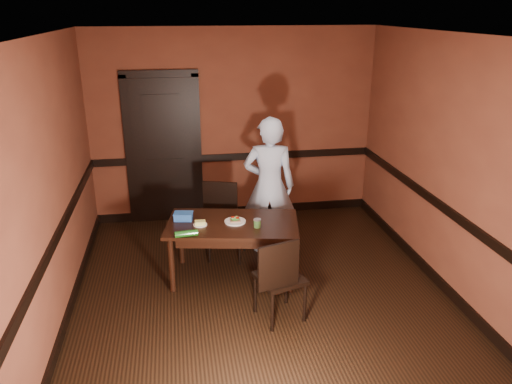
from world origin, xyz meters
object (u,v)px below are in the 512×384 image
object	(u,v)px
sauce_jar	(257,223)
food_tub	(183,216)
chair_near	(280,277)
cheese_saucer	(200,223)
sandwich_plate	(235,221)
dining_table	(233,250)
chair_far	(227,222)
person	(269,186)

from	to	relation	value
sauce_jar	food_tub	distance (m)	0.85
chair_near	cheese_saucer	xyz separation A→B (m)	(-0.72, 0.86, 0.25)
chair_near	cheese_saucer	bearing A→B (deg)	-67.21
chair_near	sandwich_plate	size ratio (longest dim) A/B	3.81
dining_table	chair_near	distance (m)	0.95
chair_near	sauce_jar	size ratio (longest dim) A/B	9.50
chair_near	sandwich_plate	bearing A→B (deg)	-86.48
cheese_saucer	food_tub	world-z (taller)	food_tub
dining_table	sauce_jar	xyz separation A→B (m)	(0.25, -0.17, 0.39)
chair_far	person	bearing A→B (deg)	27.75
cheese_saucer	food_tub	distance (m)	0.24
chair_near	person	size ratio (longest dim) A/B	0.52
sauce_jar	chair_far	bearing A→B (deg)	111.27
chair_near	food_tub	xyz separation A→B (m)	(-0.90, 1.03, 0.27)
sauce_jar	person	bearing A→B (deg)	70.16
person	food_tub	xyz separation A→B (m)	(-1.07, -0.45, -0.14)
dining_table	person	xyz separation A→B (m)	(0.53, 0.61, 0.53)
chair_near	cheese_saucer	size ratio (longest dim) A/B	5.84
chair_near	cheese_saucer	distance (m)	1.15
chair_far	cheese_saucer	size ratio (longest dim) A/B	5.95
sandwich_plate	cheese_saucer	distance (m)	0.39
dining_table	food_tub	world-z (taller)	food_tub
chair_far	chair_near	world-z (taller)	chair_far
chair_near	dining_table	bearing A→B (deg)	-84.56
chair_near	food_tub	distance (m)	1.39
dining_table	cheese_saucer	bearing A→B (deg)	-168.38
dining_table	chair_near	xyz separation A→B (m)	(0.36, -0.87, 0.11)
dining_table	cheese_saucer	world-z (taller)	cheese_saucer
chair_far	sauce_jar	bearing A→B (deg)	-51.43
dining_table	cheese_saucer	xyz separation A→B (m)	(-0.36, -0.01, 0.36)
chair_far	cheese_saucer	xyz separation A→B (m)	(-0.35, -0.52, 0.24)
dining_table	chair_far	size ratio (longest dim) A/B	1.57
dining_table	sauce_jar	bearing A→B (deg)	-23.12
chair_far	food_tub	bearing A→B (deg)	-129.13
chair_near	food_tub	size ratio (longest dim) A/B	3.88
dining_table	person	distance (m)	0.96
dining_table	sauce_jar	distance (m)	0.49
chair_far	food_tub	size ratio (longest dim) A/B	3.95
dining_table	chair_far	world-z (taller)	chair_far
food_tub	chair_near	bearing A→B (deg)	-38.19
dining_table	sauce_jar	world-z (taller)	sauce_jar
chair_far	sauce_jar	size ratio (longest dim) A/B	9.69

